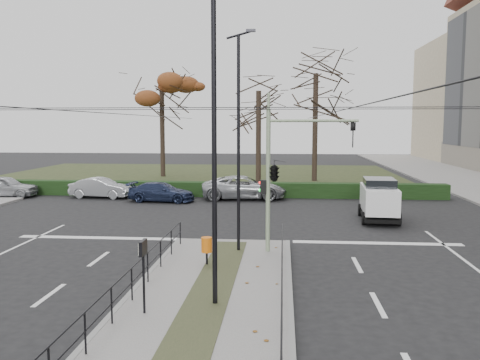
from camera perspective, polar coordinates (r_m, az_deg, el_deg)
The scene contains 19 objects.
ground at distance 16.68m, azimuth -2.47°, elevation -10.99°, with size 140.00×140.00×0.00m, color black.
median_island at distance 14.32m, azimuth -3.77°, elevation -13.67°, with size 4.40×15.00×0.14m, color slate.
park at distance 48.72m, azimuth -4.69°, elevation 0.48°, with size 38.00×26.00×0.10m, color #252E17.
hedge at distance 35.61m, azimuth -8.26°, elevation -0.97°, with size 38.00×1.00×1.00m, color black.
median_railing at distance 13.94m, azimuth -3.86°, elevation -10.30°, with size 4.14×13.24×0.92m.
catenary at distance 17.61m, azimuth -1.85°, elevation 1.29°, with size 20.00×34.00×6.00m.
traffic_light at distance 19.02m, azimuth 4.12°, elevation 1.14°, with size 3.69×2.04×5.35m.
litter_bin at distance 17.57m, azimuth -3.76°, elevation -7.31°, with size 0.37×0.37×0.96m.
info_panel at distance 13.21m, azimuth -10.83°, elevation -8.39°, with size 0.11×0.50×1.90m.
streetlamp_median_near at distance 13.25m, azimuth -2.84°, elevation 5.73°, with size 0.77×0.16×9.22m.
streetlamp_median_far at distance 19.06m, azimuth -0.12°, elevation 4.46°, with size 0.69×0.14×8.27m.
parked_car_first at distance 38.06m, azimuth -24.95°, elevation -0.66°, with size 1.75×4.36×1.48m, color #989B9F.
parked_car_second at distance 35.55m, azimuth -15.37°, elevation -0.85°, with size 1.43×4.10×1.35m, color #989B9F.
parked_car_third at distance 33.01m, azimuth -8.82°, elevation -1.33°, with size 1.74×4.27×1.24m, color #1B2340.
parked_car_fourth at distance 33.71m, azimuth 0.47°, elevation -0.84°, with size 2.57×5.57×1.55m, color #989B9F.
white_van at distance 27.07m, azimuth 15.33°, elevation -2.02°, with size 2.10×4.09×2.19m.
rust_tree at distance 48.07m, azimuth -8.80°, elevation 10.36°, with size 7.66×7.66×10.98m.
bare_tree_center at distance 44.18m, azimuth 8.51°, elevation 10.89°, with size 6.99×6.99×12.13m.
bare_tree_near at distance 43.26m, azimuth 2.10°, elevation 9.23°, with size 5.57×5.57×10.17m.
Camera 1 is at (2.05, -15.80, 4.95)m, focal length 38.00 mm.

